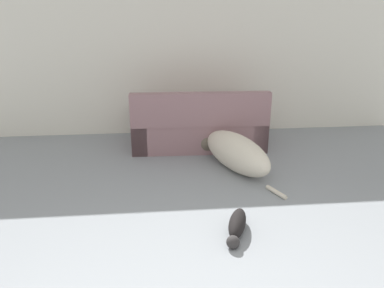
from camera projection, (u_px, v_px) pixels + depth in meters
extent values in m
cube|color=silver|center=(169.00, 50.00, 5.36)|extent=(6.93, 0.06, 2.46)
cube|color=gray|center=(198.00, 132.00, 5.18)|extent=(1.79, 0.86, 0.38)
cube|color=gray|center=(201.00, 110.00, 4.71)|extent=(1.77, 0.19, 0.43)
cube|color=gray|center=(254.00, 126.00, 5.21)|extent=(0.22, 0.82, 0.52)
cube|color=gray|center=(141.00, 128.00, 5.11)|extent=(0.22, 0.82, 0.52)
ellipsoid|color=beige|center=(236.00, 152.00, 4.38)|extent=(0.81, 1.19, 0.43)
sphere|color=brown|center=(207.00, 141.00, 4.93)|extent=(0.40, 0.40, 0.30)
cylinder|color=beige|center=(276.00, 192.00, 3.87)|extent=(0.16, 0.28, 0.04)
ellipsoid|color=black|center=(237.00, 223.00, 3.21)|extent=(0.28, 0.45, 0.16)
sphere|color=#2D2B2B|center=(233.00, 242.00, 3.00)|extent=(0.14, 0.14, 0.11)
cylinder|color=black|center=(241.00, 214.00, 3.48)|extent=(0.06, 0.11, 0.02)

